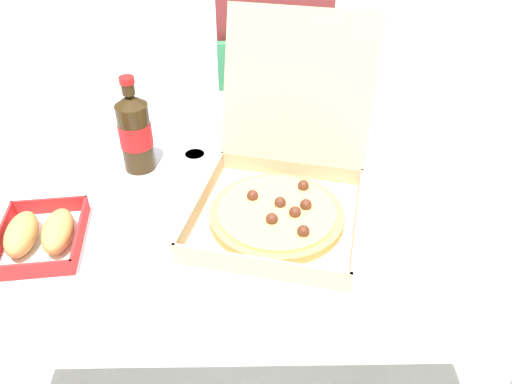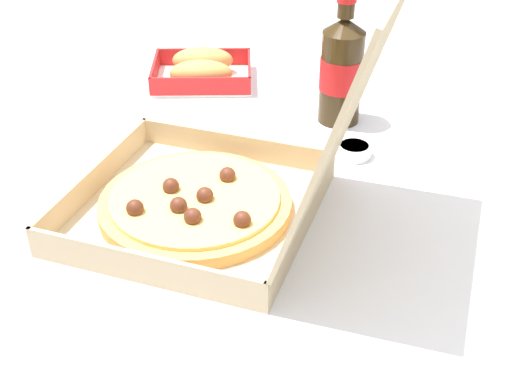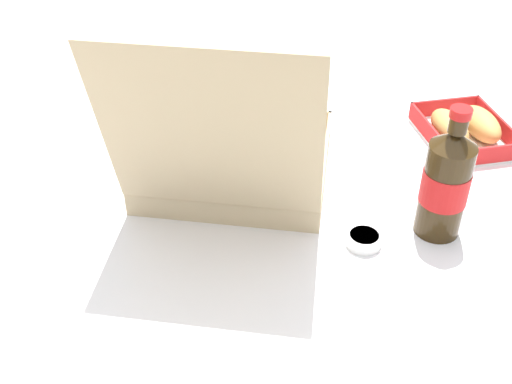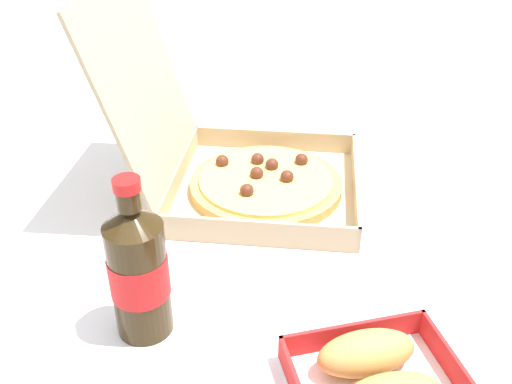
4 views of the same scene
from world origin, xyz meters
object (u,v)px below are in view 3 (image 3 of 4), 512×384
Objects in this scene: pizza_box_open at (233,158)px; dipping_sauce_cup at (364,239)px; cola_bottle at (446,183)px; bread_side_box at (465,128)px.

dipping_sauce_cup is at bearing 135.67° from pizza_box_open.
dipping_sauce_cup is (0.12, 0.02, -0.08)m from cola_bottle.
cola_bottle is at bearing 152.68° from pizza_box_open.
cola_bottle is at bearing 62.05° from bread_side_box.
cola_bottle is at bearing -169.07° from dipping_sauce_cup.
pizza_box_open is 0.47m from bread_side_box.
cola_bottle reaches higher than dipping_sauce_cup.
pizza_box_open is at bearing -27.32° from cola_bottle.
bread_side_box is (-0.46, -0.10, -0.02)m from pizza_box_open.
pizza_box_open is 2.35× the size of bread_side_box.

